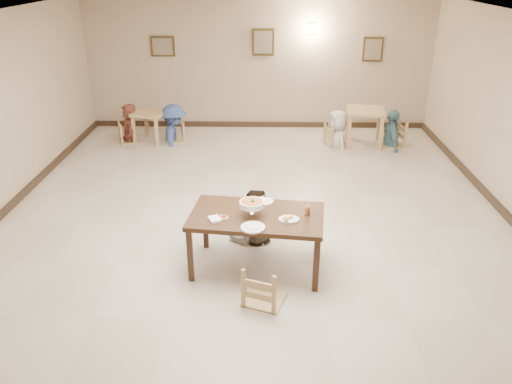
{
  "coord_description": "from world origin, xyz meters",
  "views": [
    {
      "loc": [
        0.18,
        -6.73,
        3.69
      ],
      "look_at": [
        0.06,
        -0.71,
        0.88
      ],
      "focal_mm": 35.0,
      "sensor_mm": 36.0,
      "label": 1
    }
  ],
  "objects_px": {
    "bg_chair_rl": "(338,124)",
    "bg_diner_d": "(394,110)",
    "chair_far": "(254,208)",
    "bg_chair_ll": "(128,123)",
    "chair_near": "(265,266)",
    "bg_table_left": "(151,118)",
    "curry_warmer": "(252,204)",
    "bg_table_right": "(365,116)",
    "bg_diner_a": "(126,104)",
    "bg_chair_lr": "(174,122)",
    "main_table": "(257,220)",
    "bg_diner_c": "(339,110)",
    "bg_diner_b": "(172,105)",
    "bg_chair_rr": "(393,122)",
    "drink_glass": "(307,210)",
    "main_diner": "(253,191)"
  },
  "relations": [
    {
      "from": "bg_chair_rl",
      "to": "bg_table_left",
      "type": "bearing_deg",
      "value": 69.66
    },
    {
      "from": "drink_glass",
      "to": "bg_table_left",
      "type": "relative_size",
      "value": 0.17
    },
    {
      "from": "drink_glass",
      "to": "bg_diner_c",
      "type": "relative_size",
      "value": 0.09
    },
    {
      "from": "bg_table_right",
      "to": "main_table",
      "type": "bearing_deg",
      "value": -114.58
    },
    {
      "from": "main_diner",
      "to": "bg_diner_a",
      "type": "relative_size",
      "value": 0.9
    },
    {
      "from": "main_table",
      "to": "bg_diner_d",
      "type": "height_order",
      "value": "bg_diner_d"
    },
    {
      "from": "bg_diner_d",
      "to": "bg_chair_ll",
      "type": "bearing_deg",
      "value": 86.15
    },
    {
      "from": "bg_table_right",
      "to": "bg_diner_b",
      "type": "relative_size",
      "value": 0.53
    },
    {
      "from": "curry_warmer",
      "to": "bg_chair_lr",
      "type": "xyz_separation_m",
      "value": [
        -1.88,
        5.09,
        -0.51
      ]
    },
    {
      "from": "chair_near",
      "to": "main_table",
      "type": "bearing_deg",
      "value": -61.71
    },
    {
      "from": "bg_chair_rl",
      "to": "bg_chair_lr",
      "type": "bearing_deg",
      "value": 68.76
    },
    {
      "from": "curry_warmer",
      "to": "bg_chair_rl",
      "type": "height_order",
      "value": "curry_warmer"
    },
    {
      "from": "bg_diner_b",
      "to": "bg_diner_c",
      "type": "height_order",
      "value": "bg_diner_b"
    },
    {
      "from": "drink_glass",
      "to": "bg_diner_b",
      "type": "relative_size",
      "value": 0.08
    },
    {
      "from": "bg_diner_d",
      "to": "curry_warmer",
      "type": "bearing_deg",
      "value": 146.82
    },
    {
      "from": "drink_glass",
      "to": "bg_chair_ll",
      "type": "bearing_deg",
      "value": 125.7
    },
    {
      "from": "bg_chair_ll",
      "to": "bg_diner_b",
      "type": "height_order",
      "value": "bg_diner_b"
    },
    {
      "from": "curry_warmer",
      "to": "chair_far",
      "type": "bearing_deg",
      "value": 89.75
    },
    {
      "from": "bg_chair_rl",
      "to": "main_table",
      "type": "bearing_deg",
      "value": 143.18
    },
    {
      "from": "curry_warmer",
      "to": "bg_chair_lr",
      "type": "relative_size",
      "value": 0.39
    },
    {
      "from": "drink_glass",
      "to": "bg_chair_lr",
      "type": "bearing_deg",
      "value": 117.05
    },
    {
      "from": "bg_diner_a",
      "to": "bg_table_left",
      "type": "bearing_deg",
      "value": 73.7
    },
    {
      "from": "bg_chair_rl",
      "to": "bg_diner_d",
      "type": "bearing_deg",
      "value": -108.83
    },
    {
      "from": "bg_chair_ll",
      "to": "bg_chair_lr",
      "type": "distance_m",
      "value": 1.0
    },
    {
      "from": "main_diner",
      "to": "bg_chair_rl",
      "type": "xyz_separation_m",
      "value": [
        1.72,
        4.09,
        -0.28
      ]
    },
    {
      "from": "curry_warmer",
      "to": "bg_table_left",
      "type": "bearing_deg",
      "value": 115.18
    },
    {
      "from": "bg_chair_lr",
      "to": "bg_diner_a",
      "type": "distance_m",
      "value": 1.08
    },
    {
      "from": "chair_near",
      "to": "bg_chair_lr",
      "type": "height_order",
      "value": "chair_near"
    },
    {
      "from": "curry_warmer",
      "to": "bg_chair_ll",
      "type": "relative_size",
      "value": 0.39
    },
    {
      "from": "main_table",
      "to": "bg_diner_d",
      "type": "distance_m",
      "value": 5.6
    },
    {
      "from": "chair_far",
      "to": "bg_chair_rl",
      "type": "distance_m",
      "value": 4.38
    },
    {
      "from": "curry_warmer",
      "to": "main_table",
      "type": "bearing_deg",
      "value": 31.26
    },
    {
      "from": "bg_table_left",
      "to": "bg_diner_b",
      "type": "xyz_separation_m",
      "value": [
        0.5,
        0.04,
        0.29
      ]
    },
    {
      "from": "bg_chair_rr",
      "to": "bg_table_left",
      "type": "bearing_deg",
      "value": -100.14
    },
    {
      "from": "chair_far",
      "to": "bg_chair_rr",
      "type": "height_order",
      "value": "bg_chair_rr"
    },
    {
      "from": "chair_far",
      "to": "bg_chair_lr",
      "type": "bearing_deg",
      "value": 132.09
    },
    {
      "from": "bg_diner_d",
      "to": "chair_near",
      "type": "bearing_deg",
      "value": 151.33
    },
    {
      "from": "bg_diner_b",
      "to": "chair_far",
      "type": "bearing_deg",
      "value": -164.86
    },
    {
      "from": "bg_table_right",
      "to": "bg_diner_d",
      "type": "xyz_separation_m",
      "value": [
        0.59,
        -0.08,
        0.15
      ]
    },
    {
      "from": "chair_far",
      "to": "bg_chair_ll",
      "type": "relative_size",
      "value": 1.08
    },
    {
      "from": "bg_diner_b",
      "to": "bg_table_right",
      "type": "bearing_deg",
      "value": -100.81
    },
    {
      "from": "bg_table_left",
      "to": "bg_diner_c",
      "type": "xyz_separation_m",
      "value": [
        4.1,
        -0.17,
        0.24
      ]
    },
    {
      "from": "bg_table_right",
      "to": "bg_diner_d",
      "type": "relative_size",
      "value": 0.55
    },
    {
      "from": "bg_chair_lr",
      "to": "bg_diner_a",
      "type": "relative_size",
      "value": 0.51
    },
    {
      "from": "bg_table_right",
      "to": "bg_chair_rl",
      "type": "height_order",
      "value": "bg_chair_rl"
    },
    {
      "from": "bg_chair_lr",
      "to": "bg_chair_rl",
      "type": "distance_m",
      "value": 3.61
    },
    {
      "from": "bg_chair_rr",
      "to": "bg_diner_c",
      "type": "distance_m",
      "value": 1.21
    },
    {
      "from": "chair_near",
      "to": "bg_diner_a",
      "type": "bearing_deg",
      "value": -42.13
    },
    {
      "from": "chair_far",
      "to": "bg_chair_ll",
      "type": "xyz_separation_m",
      "value": [
        -2.88,
        4.16,
        -0.03
      ]
    },
    {
      "from": "main_table",
      "to": "drink_glass",
      "type": "xyz_separation_m",
      "value": [
        0.64,
        0.01,
        0.15
      ]
    }
  ]
}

